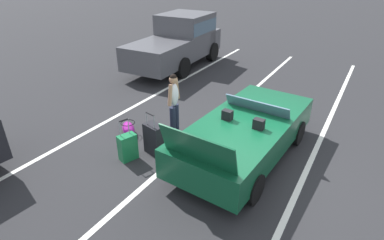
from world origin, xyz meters
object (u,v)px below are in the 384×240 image
convertible_car (249,130)px  suitcase_large_black (154,139)px  duffel_bag (128,129)px  parked_pickup_truck_near (180,40)px  traveler_person (174,102)px  suitcase_medium_bright (128,147)px

convertible_car → suitcase_large_black: 2.19m
duffel_bag → parked_pickup_truck_near: parked_pickup_truck_near is taller
convertible_car → traveler_person: 1.99m
suitcase_medium_bright → traveler_person: (1.49, -0.27, 0.62)m
convertible_car → duffel_bag: convertible_car is taller
suitcase_medium_bright → parked_pickup_truck_near: 7.29m
duffel_bag → suitcase_large_black: bearing=-107.2°
suitcase_medium_bright → traveler_person: bearing=98.5°
suitcase_medium_bright → parked_pickup_truck_near: (6.64, 2.89, 0.79)m
duffel_bag → traveler_person: (0.62, -1.05, 0.77)m
convertible_car → duffel_bag: size_ratio=6.19×
traveler_person → suitcase_medium_bright: bearing=-109.7°
traveler_person → parked_pickup_truck_near: size_ratio=0.33×
convertible_car → parked_pickup_truck_near: (4.98, 5.12, 0.51)m
convertible_car → parked_pickup_truck_near: size_ratio=0.84×
traveler_person → suitcase_large_black: bearing=-94.2°
duffel_bag → parked_pickup_truck_near: (5.77, 2.12, 0.95)m
suitcase_large_black → suitcase_medium_bright: (-0.52, 0.36, -0.06)m
suitcase_medium_bright → suitcase_large_black: bearing=74.3°
duffel_bag → traveler_person: traveler_person is taller
convertible_car → suitcase_medium_bright: 2.79m
traveler_person → duffel_bag: bearing=-158.9°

